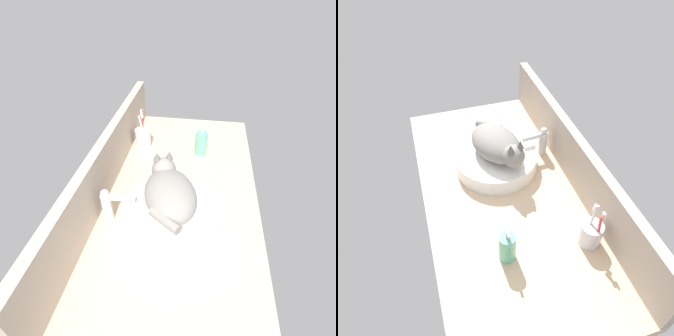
# 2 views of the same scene
# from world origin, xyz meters

# --- Properties ---
(ground_plane) EXTENTS (1.25, 0.62, 0.04)m
(ground_plane) POSITION_xyz_m (0.00, 0.00, -0.02)
(ground_plane) COLOR #D1B28E
(backsplash_panel) EXTENTS (1.25, 0.04, 0.21)m
(backsplash_panel) POSITION_xyz_m (0.00, 0.29, 0.11)
(backsplash_panel) COLOR #AD9E8E
(backsplash_panel) RESTS_ON ground_plane
(sink_basin) EXTENTS (0.35, 0.35, 0.07)m
(sink_basin) POSITION_xyz_m (-0.16, 0.01, 0.04)
(sink_basin) COLOR white
(sink_basin) RESTS_ON ground_plane
(cat) EXTENTS (0.31, 0.24, 0.14)m
(cat) POSITION_xyz_m (-0.15, 0.02, 0.13)
(cat) COLOR gray
(cat) RESTS_ON sink_basin
(faucet) EXTENTS (0.04, 0.12, 0.14)m
(faucet) POSITION_xyz_m (-0.18, 0.22, 0.07)
(faucet) COLOR silver
(faucet) RESTS_ON ground_plane
(soap_dispenser) EXTENTS (0.06, 0.06, 0.15)m
(soap_dispenser) POSITION_xyz_m (0.27, -0.07, 0.06)
(soap_dispenser) COLOR #60B793
(soap_dispenser) RESTS_ON ground_plane
(toothbrush_cup) EXTENTS (0.08, 0.08, 0.19)m
(toothbrush_cup) POSITION_xyz_m (0.30, 0.21, 0.05)
(toothbrush_cup) COLOR silver
(toothbrush_cup) RESTS_ON ground_plane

